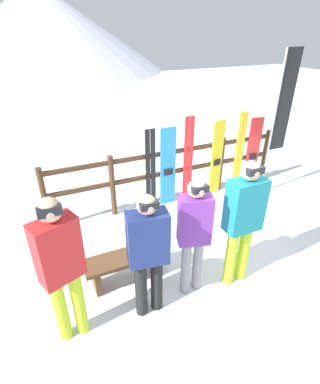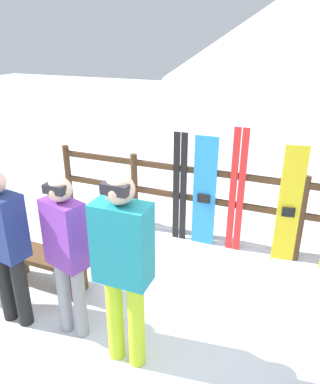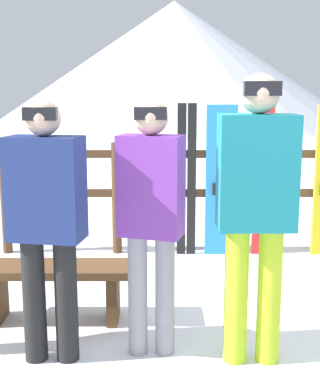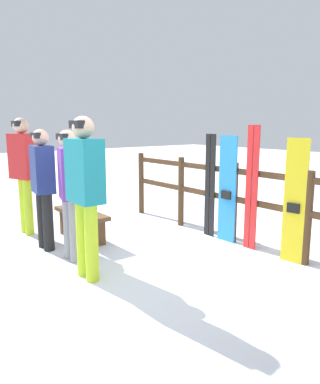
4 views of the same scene
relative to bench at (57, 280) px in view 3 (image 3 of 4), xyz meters
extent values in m
plane|color=white|center=(1.51, -0.21, -0.32)|extent=(40.00, 40.00, 0.00)
cone|color=silver|center=(1.51, 23.72, 2.68)|extent=(18.00, 18.00, 6.00)
cylinder|color=#4C331E|center=(-0.85, 1.72, 0.27)|extent=(0.10, 0.10, 1.18)
cylinder|color=#4C331E|center=(0.33, 1.72, 0.27)|extent=(0.10, 0.10, 1.18)
cylinder|color=#4C331E|center=(1.51, 1.72, 0.27)|extent=(0.10, 0.10, 1.18)
cube|color=#4C331E|center=(1.51, 1.72, 0.33)|extent=(4.71, 0.05, 0.08)
cube|color=#4C331E|center=(1.51, 1.72, 0.75)|extent=(4.71, 0.05, 0.08)
cube|color=brown|center=(0.00, 0.00, 0.09)|extent=(1.16, 0.36, 0.06)
cube|color=brown|center=(-0.43, 0.00, -0.13)|extent=(0.08, 0.29, 0.38)
cube|color=brown|center=(0.43, 0.00, -0.13)|extent=(0.08, 0.29, 0.38)
cylinder|color=black|center=(-0.01, -0.59, 0.09)|extent=(0.14, 0.14, 0.81)
cylinder|color=black|center=(0.19, -0.59, 0.09)|extent=(0.14, 0.14, 0.81)
cube|color=navy|center=(0.09, -0.59, 0.81)|extent=(0.49, 0.32, 0.64)
sphere|color=#D8B293|center=(0.09, -0.59, 1.24)|extent=(0.22, 0.22, 0.22)
cube|color=black|center=(0.09, -0.66, 1.27)|extent=(0.20, 0.08, 0.08)
cylinder|color=#B7D826|center=(1.27, -0.61, 0.12)|extent=(0.15, 0.15, 0.88)
cylinder|color=#B7D826|center=(1.48, -0.61, 0.12)|extent=(0.15, 0.15, 0.88)
cube|color=teal|center=(1.37, -0.61, 0.91)|extent=(0.47, 0.26, 0.70)
sphere|color=#D8B293|center=(1.37, -0.61, 1.38)|extent=(0.24, 0.24, 0.24)
cube|color=black|center=(1.37, -0.68, 1.41)|extent=(0.21, 0.08, 0.08)
cylinder|color=gray|center=(0.64, -0.50, 0.09)|extent=(0.13, 0.13, 0.81)
cylinder|color=gray|center=(0.82, -0.50, 0.09)|extent=(0.13, 0.13, 0.81)
cube|color=#723399|center=(0.73, -0.50, 0.81)|extent=(0.44, 0.32, 0.64)
sphere|color=#D8B293|center=(0.73, -0.50, 1.24)|extent=(0.22, 0.22, 0.22)
cube|color=black|center=(0.73, -0.57, 1.27)|extent=(0.20, 0.08, 0.08)
cube|color=black|center=(1.01, 1.66, 0.48)|extent=(0.09, 0.02, 1.59)
cube|color=black|center=(1.12, 1.66, 0.48)|extent=(0.09, 0.02, 1.59)
cube|color=#288CE0|center=(1.42, 1.66, 0.47)|extent=(0.32, 0.03, 1.57)
cube|color=black|center=(1.42, 1.63, 0.39)|extent=(0.17, 0.03, 0.12)
cube|color=red|center=(1.80, 1.66, 0.54)|extent=(0.09, 0.02, 1.72)
cube|color=red|center=(1.91, 1.66, 0.54)|extent=(0.09, 0.02, 1.72)
camera|label=1|loc=(-0.86, -3.02, 2.85)|focal=28.00mm
camera|label=2|loc=(2.65, -2.89, 2.47)|focal=35.00mm
camera|label=3|loc=(0.79, -3.80, 1.41)|focal=50.00mm
camera|label=4|loc=(5.06, -2.46, 1.42)|focal=35.00mm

